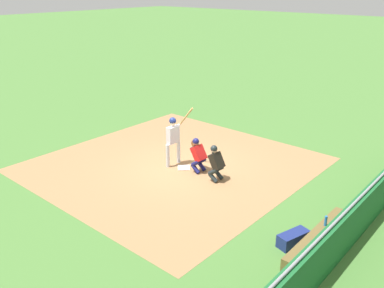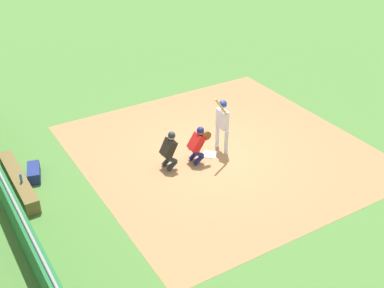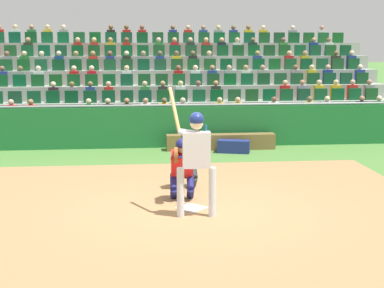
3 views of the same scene
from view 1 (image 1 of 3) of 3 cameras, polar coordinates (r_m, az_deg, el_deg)
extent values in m
plane|color=#4B7C37|center=(15.18, -1.13, -3.31)|extent=(160.00, 160.00, 0.00)
cube|color=#A5784E|center=(15.48, -2.51, -2.79)|extent=(9.28, 9.03, 0.01)
cube|color=white|center=(15.17, -1.13, -3.26)|extent=(0.62, 0.62, 0.02)
cylinder|color=silver|center=(15.11, -3.35, -1.65)|extent=(0.14, 0.14, 0.88)
cylinder|color=silver|center=(15.46, -1.86, -1.07)|extent=(0.14, 0.14, 0.88)
cube|color=silver|center=(15.01, -2.64, 1.29)|extent=(0.48, 0.24, 0.62)
sphere|color=beige|center=(14.86, -2.67, 2.98)|extent=(0.23, 0.23, 0.23)
sphere|color=navy|center=(14.84, -2.68, 3.20)|extent=(0.25, 0.25, 0.25)
cylinder|color=silver|center=(14.93, -2.45, 2.39)|extent=(0.51, 0.16, 0.14)
cylinder|color=silver|center=(15.05, -1.93, 2.56)|extent=(0.18, 0.15, 0.13)
cylinder|color=tan|center=(14.83, -0.83, 3.81)|extent=(0.19, 0.58, 0.74)
sphere|color=black|center=(15.07, -1.72, 2.68)|extent=(0.06, 0.06, 0.06)
cylinder|color=navy|center=(14.74, 0.49, -3.44)|extent=(0.16, 0.39, 0.34)
cylinder|color=navy|center=(14.65, 0.49, -2.66)|extent=(0.16, 0.39, 0.33)
cylinder|color=navy|center=(14.95, 1.33, -3.07)|extent=(0.16, 0.39, 0.34)
cylinder|color=navy|center=(14.86, 1.34, -2.30)|extent=(0.16, 0.39, 0.33)
cube|color=red|center=(14.62, 0.94, -1.26)|extent=(0.45, 0.52, 0.59)
cube|color=navy|center=(14.69, 0.62, -1.15)|extent=(0.40, 0.31, 0.42)
sphere|color=#A37657|center=(14.58, 0.53, 0.14)|extent=(0.22, 0.22, 0.22)
cube|color=black|center=(14.58, 0.53, 0.14)|extent=(0.21, 0.15, 0.19)
sphere|color=navy|center=(14.56, 0.53, 0.36)|extent=(0.24, 0.24, 0.24)
cylinder|color=brown|center=(14.80, 0.40, 0.02)|extent=(0.09, 0.30, 0.30)
cylinder|color=red|center=(14.74, 0.97, -0.37)|extent=(0.13, 0.40, 0.22)
cylinder|color=#212A2C|center=(14.11, 2.90, -4.65)|extent=(0.14, 0.38, 0.34)
cylinder|color=#212A2C|center=(14.02, 2.91, -3.84)|extent=(0.14, 0.38, 0.33)
cylinder|color=#212A2C|center=(14.34, 3.68, -4.22)|extent=(0.14, 0.38, 0.34)
cylinder|color=#212A2C|center=(14.25, 3.70, -3.42)|extent=(0.14, 0.38, 0.33)
cube|color=black|center=(13.97, 3.42, -2.35)|extent=(0.42, 0.47, 0.60)
cube|color=#212A2C|center=(14.04, 3.04, -2.23)|extent=(0.38, 0.26, 0.43)
sphere|color=#D4A88D|center=(13.91, 3.03, -0.88)|extent=(0.22, 0.22, 0.22)
cube|color=black|center=(13.91, 3.03, -0.88)|extent=(0.20, 0.13, 0.19)
sphere|color=#212A2C|center=(13.88, 3.04, -0.64)|extent=(0.24, 0.24, 0.24)
cube|color=#1C652F|center=(12.10, 22.36, -8.72)|extent=(13.38, 0.24, 1.18)
cylinder|color=gray|center=(11.82, 22.79, -6.05)|extent=(13.38, 0.07, 0.07)
cube|color=brown|center=(11.26, 16.91, -12.57)|extent=(3.11, 0.40, 0.44)
cylinder|color=blue|center=(11.42, 17.92, -10.03)|extent=(0.07, 0.07, 0.28)
cube|color=navy|center=(11.24, 13.75, -12.54)|extent=(0.94, 0.59, 0.35)
camera|label=2|loc=(21.93, 40.19, 22.86)|focal=46.29mm
camera|label=3|loc=(22.56, -19.13, 11.68)|focal=53.31mm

